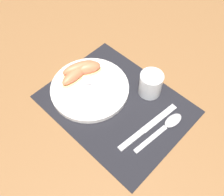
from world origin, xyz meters
TOP-DOWN VIEW (x-y plane):
  - ground_plane at (0.00, 0.00)m, footprint 3.00×3.00m
  - placemat at (0.00, 0.00)m, footprint 0.44×0.34m
  - plate at (-0.10, -0.02)m, footprint 0.25×0.25m
  - juice_glass at (0.05, 0.11)m, footprint 0.07×0.07m
  - knife at (0.13, -0.00)m, footprint 0.04×0.23m
  - spoon at (0.16, 0.05)m, footprint 0.04×0.19m
  - fork at (-0.10, -0.02)m, footprint 0.16×0.13m
  - citrus_wedge_0 at (-0.15, 0.02)m, footprint 0.09×0.11m
  - citrus_wedge_1 at (-0.17, 0.00)m, footprint 0.08×0.13m
  - citrus_wedge_2 at (-0.16, -0.02)m, footprint 0.05×0.14m

SIDE VIEW (x-z plane):
  - ground_plane at x=0.00m, z-range 0.00..0.00m
  - placemat at x=0.00m, z-range 0.00..0.00m
  - knife at x=0.13m, z-range 0.00..0.01m
  - spoon at x=0.16m, z-range 0.00..0.01m
  - plate at x=-0.10m, z-range 0.00..0.02m
  - fork at x=-0.10m, z-range 0.02..0.02m
  - citrus_wedge_2 at x=-0.16m, z-range 0.02..0.05m
  - citrus_wedge_0 at x=-0.15m, z-range 0.02..0.06m
  - citrus_wedge_1 at x=-0.17m, z-range 0.02..0.06m
  - juice_glass at x=0.05m, z-range 0.00..0.08m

